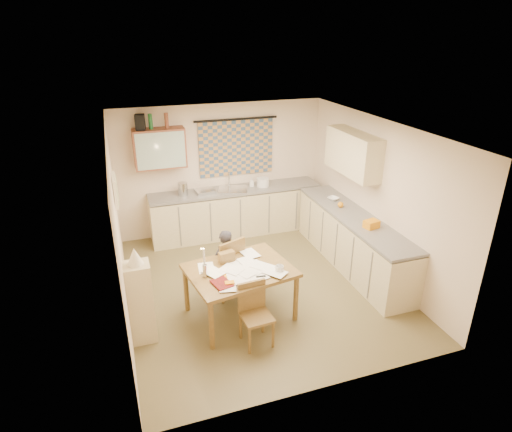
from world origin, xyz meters
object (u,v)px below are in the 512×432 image
object	(u,v)px
stove	(394,276)
chair_far	(226,276)
person	(225,264)
shelf_stand	(141,303)
counter_right	(352,241)
counter_back	(236,212)
dining_table	(240,292)

from	to	relation	value
stove	chair_far	world-z (taller)	chair_far
person	shelf_stand	bearing A→B (deg)	1.96
counter_right	stove	distance (m)	1.17
shelf_stand	chair_far	bearing A→B (deg)	27.19
counter_back	shelf_stand	bearing A→B (deg)	-127.19
stove	counter_right	bearing A→B (deg)	90.00
counter_back	stove	world-z (taller)	counter_back
counter_back	counter_right	xyz separation A→B (m)	(1.51, -1.85, -0.00)
dining_table	chair_far	bearing A→B (deg)	85.39
counter_right	dining_table	distance (m)	2.33
stove	dining_table	distance (m)	2.24
counter_back	shelf_stand	size ratio (longest dim) A/B	2.96
counter_back	chair_far	size ratio (longest dim) A/B	3.40
person	counter_back	bearing A→B (deg)	-134.86
counter_back	dining_table	distance (m)	2.69
counter_right	stove	world-z (taller)	counter_right
counter_back	dining_table	size ratio (longest dim) A/B	2.16
counter_back	chair_far	xyz separation A→B (m)	(-0.75, -2.02, -0.15)
counter_back	dining_table	xyz separation A→B (m)	(-0.70, -2.60, -0.07)
chair_far	person	distance (m)	0.24
counter_back	chair_far	world-z (taller)	chair_far
chair_far	shelf_stand	size ratio (longest dim) A/B	0.87
counter_right	shelf_stand	distance (m)	3.64
counter_right	shelf_stand	size ratio (longest dim) A/B	2.65
stove	person	size ratio (longest dim) A/B	0.82
counter_right	dining_table	world-z (taller)	counter_right
stove	person	bearing A→B (deg)	156.92
counter_back	shelf_stand	world-z (taller)	shelf_stand
counter_right	person	bearing A→B (deg)	-174.84
dining_table	person	bearing A→B (deg)	87.36
dining_table	counter_right	bearing A→B (deg)	9.08
counter_back	chair_far	bearing A→B (deg)	-110.30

